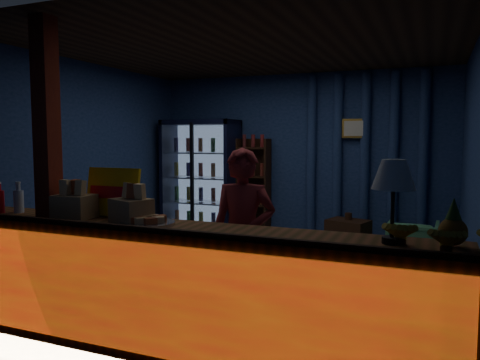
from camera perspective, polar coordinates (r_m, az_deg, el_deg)
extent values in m
plane|color=#515154|center=(5.50, 0.97, -11.88)|extent=(4.60, 4.60, 0.00)
plane|color=navy|center=(7.36, 7.28, 2.68)|extent=(4.60, 0.00, 4.60)
plane|color=navy|center=(3.32, -13.03, -0.30)|extent=(4.60, 0.00, 4.60)
plane|color=navy|center=(6.47, -18.34, 2.14)|extent=(0.00, 4.40, 4.40)
plane|color=navy|center=(4.92, 26.80, 0.99)|extent=(0.00, 4.40, 4.40)
plane|color=#472D19|center=(5.35, 1.01, 15.82)|extent=(4.60, 4.60, 0.00)
cube|color=brown|center=(3.73, -10.03, -12.60)|extent=(4.40, 0.55, 0.95)
cube|color=red|center=(3.50, -12.65, -13.84)|extent=(4.35, 0.02, 0.81)
cube|color=#31190F|center=(3.39, -12.62, -5.81)|extent=(4.40, 0.04, 0.04)
cube|color=maroon|center=(4.23, -22.30, 0.58)|extent=(0.16, 0.16, 2.60)
cube|color=black|center=(7.85, -3.89, 0.30)|extent=(1.20, 0.06, 1.90)
cube|color=black|center=(7.89, -8.47, 0.28)|extent=(0.06, 0.60, 1.90)
cube|color=black|center=(7.37, -0.85, 0.00)|extent=(0.06, 0.60, 1.90)
cube|color=black|center=(7.59, -4.84, 7.01)|extent=(1.20, 0.60, 0.08)
cube|color=black|center=(7.74, -4.74, -6.57)|extent=(1.20, 0.60, 0.08)
cube|color=#99B2D8|center=(7.81, -4.05, 0.28)|extent=(1.08, 0.02, 1.74)
cube|color=white|center=(7.37, -5.79, -0.03)|extent=(1.12, 0.02, 1.78)
cube|color=black|center=(7.35, -5.86, -0.04)|extent=(0.05, 0.05, 1.80)
cube|color=silver|center=(7.72, -4.75, -5.63)|extent=(1.08, 0.48, 0.02)
cylinder|color=#B45119|center=(7.91, -7.66, -4.44)|extent=(0.07, 0.07, 0.22)
cylinder|color=#1E691A|center=(7.80, -6.23, -4.56)|extent=(0.07, 0.07, 0.22)
cylinder|color=#9C8E18|center=(7.70, -4.75, -4.68)|extent=(0.07, 0.07, 0.22)
cylinder|color=#241856|center=(7.60, -3.24, -4.80)|extent=(0.07, 0.07, 0.22)
cylinder|color=maroon|center=(7.50, -1.68, -4.92)|extent=(0.07, 0.07, 0.22)
cube|color=silver|center=(7.66, -4.77, -2.69)|extent=(1.08, 0.48, 0.02)
cylinder|color=#1E691A|center=(7.85, -7.70, -1.56)|extent=(0.07, 0.07, 0.22)
cylinder|color=#9C8E18|center=(7.74, -6.26, -1.64)|extent=(0.07, 0.07, 0.22)
cylinder|color=#241856|center=(7.64, -4.78, -1.72)|extent=(0.07, 0.07, 0.22)
cylinder|color=maroon|center=(7.54, -3.25, -1.80)|extent=(0.07, 0.07, 0.22)
cylinder|color=#B45119|center=(7.45, -1.69, -1.88)|extent=(0.07, 0.07, 0.22)
cube|color=silver|center=(7.61, -4.79, 0.30)|extent=(1.08, 0.48, 0.02)
cylinder|color=#9C8E18|center=(7.82, -7.73, 1.35)|extent=(0.07, 0.07, 0.22)
cylinder|color=#241856|center=(7.71, -6.29, 1.31)|extent=(0.07, 0.07, 0.22)
cylinder|color=maroon|center=(7.60, -4.80, 1.27)|extent=(0.07, 0.07, 0.22)
cylinder|color=#B45119|center=(7.50, -3.27, 1.23)|extent=(0.07, 0.07, 0.22)
cylinder|color=#1E691A|center=(7.41, -1.70, 1.19)|extent=(0.07, 0.07, 0.22)
cube|color=silver|center=(7.59, -4.81, 3.31)|extent=(1.08, 0.48, 0.02)
cylinder|color=#241856|center=(7.80, -7.77, 4.28)|extent=(0.07, 0.07, 0.22)
cylinder|color=maroon|center=(7.69, -6.32, 4.29)|extent=(0.07, 0.07, 0.22)
cylinder|color=#B45119|center=(7.59, -4.82, 4.29)|extent=(0.07, 0.07, 0.22)
cylinder|color=#1E691A|center=(7.49, -3.29, 4.29)|extent=(0.07, 0.07, 0.22)
cylinder|color=#9C8E18|center=(7.39, -1.71, 4.28)|extent=(0.07, 0.07, 0.22)
cube|color=#31190F|center=(7.56, 2.00, -1.02)|extent=(0.50, 0.02, 1.60)
cube|color=#31190F|center=(7.52, -0.02, -1.04)|extent=(0.03, 0.28, 1.60)
cube|color=#31190F|center=(7.36, 3.37, -1.19)|extent=(0.03, 0.28, 1.60)
cube|color=#31190F|center=(7.55, 1.64, -6.41)|extent=(0.46, 0.26, 0.02)
cube|color=#31190F|center=(7.47, 1.65, -3.02)|extent=(0.46, 0.26, 0.02)
cube|color=#31190F|center=(7.42, 1.66, 0.42)|extent=(0.46, 0.26, 0.02)
cube|color=#31190F|center=(7.40, 1.67, 3.90)|extent=(0.46, 0.26, 0.02)
cylinder|color=navy|center=(7.25, 8.68, 2.63)|extent=(0.14, 0.14, 2.50)
cylinder|color=navy|center=(7.16, 11.79, 2.55)|extent=(0.14, 0.14, 2.50)
cylinder|color=navy|center=(7.10, 14.97, 2.47)|extent=(0.14, 0.14, 2.50)
cylinder|color=navy|center=(7.06, 18.19, 2.37)|extent=(0.14, 0.14, 2.50)
cylinder|color=navy|center=(7.04, 21.44, 2.27)|extent=(0.14, 0.14, 2.50)
cube|color=#BB902E|center=(7.08, 13.80, 6.13)|extent=(0.36, 0.03, 0.28)
cube|color=silver|center=(7.06, 13.77, 6.13)|extent=(0.30, 0.01, 0.22)
imported|color=maroon|center=(4.00, 0.36, -7.06)|extent=(0.61, 0.45, 1.53)
imported|color=#53A768|center=(6.39, 20.30, -7.17)|extent=(0.62, 0.64, 0.56)
cube|color=#31190F|center=(6.67, 13.02, -6.82)|extent=(0.62, 0.52, 0.49)
cylinder|color=#31190F|center=(6.61, 13.07, -4.35)|extent=(0.10, 0.10, 0.10)
cube|color=yellow|center=(4.07, -15.26, -1.44)|extent=(0.51, 0.10, 0.41)
cube|color=red|center=(4.05, -15.44, -1.47)|extent=(0.43, 0.03, 0.10)
cylinder|color=silver|center=(4.57, -25.37, -2.39)|extent=(0.08, 0.08, 0.20)
cylinder|color=silver|center=(4.56, -25.43, -0.68)|extent=(0.04, 0.04, 0.08)
cylinder|color=white|center=(4.55, -25.45, -0.29)|extent=(0.04, 0.04, 0.02)
cube|color=#A68350|center=(4.08, -19.53, -3.07)|extent=(0.32, 0.27, 0.19)
cube|color=#F39A36|center=(4.10, -20.43, -0.82)|extent=(0.08, 0.06, 0.12)
cube|color=#BB4623|center=(4.06, -19.59, -0.85)|extent=(0.08, 0.06, 0.12)
cube|color=#F39A36|center=(4.01, -18.74, -0.89)|extent=(0.08, 0.06, 0.12)
cube|color=#A68350|center=(3.74, -13.11, -3.66)|extent=(0.35, 0.32, 0.19)
cube|color=#F39A36|center=(3.78, -13.77, -1.25)|extent=(0.09, 0.07, 0.12)
cube|color=#BB4623|center=(3.72, -13.15, -1.33)|extent=(0.09, 0.07, 0.12)
cube|color=#F39A36|center=(3.66, -12.51, -1.42)|extent=(0.09, 0.07, 0.12)
cylinder|color=silver|center=(3.63, -11.19, -5.21)|extent=(0.42, 0.42, 0.02)
cube|color=#F39A36|center=(3.58, -10.11, -4.78)|extent=(0.09, 0.06, 0.05)
cube|color=#BB4623|center=(3.64, -9.94, -4.61)|extent=(0.11, 0.11, 0.05)
cube|color=#F39A36|center=(3.69, -10.50, -4.49)|extent=(0.06, 0.09, 0.05)
cube|color=#BB4623|center=(3.71, -11.45, -4.47)|extent=(0.11, 0.11, 0.05)
cube|color=#F39A36|center=(3.67, -12.27, -4.57)|extent=(0.09, 0.06, 0.05)
cube|color=#BB4623|center=(3.61, -12.48, -4.74)|extent=(0.11, 0.11, 0.05)
cube|color=#F39A36|center=(3.56, -11.94, -4.87)|extent=(0.06, 0.09, 0.05)
cube|color=#BB4623|center=(3.55, -10.94, -4.89)|extent=(0.11, 0.11, 0.05)
cylinder|color=black|center=(3.09, 18.01, -7.00)|extent=(0.12, 0.12, 0.04)
cylinder|color=black|center=(3.06, 18.11, -3.59)|extent=(0.02, 0.02, 0.37)
cone|color=white|center=(3.03, 18.22, 0.65)|extent=(0.27, 0.27, 0.19)
sphere|color=#8C5819|center=(3.12, 24.52, -5.74)|extent=(0.17, 0.17, 0.17)
cone|color=#244F1B|center=(3.09, 24.61, -3.18)|extent=(0.09, 0.09, 0.13)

